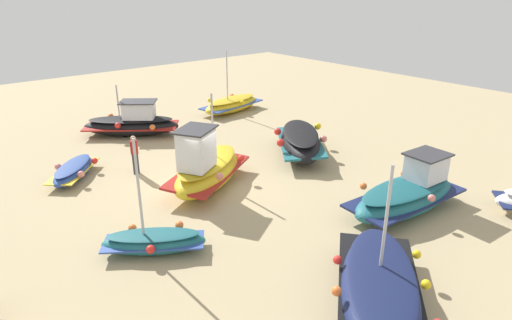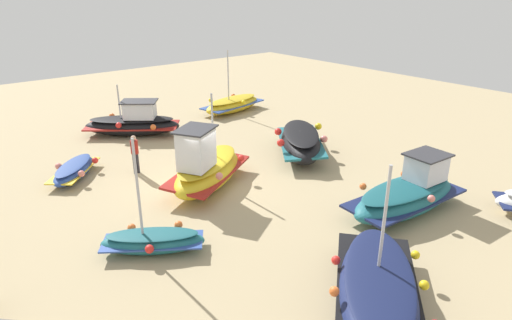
{
  "view_description": "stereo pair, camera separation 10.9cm",
  "coord_description": "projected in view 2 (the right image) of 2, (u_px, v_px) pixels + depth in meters",
  "views": [
    {
      "loc": [
        -13.8,
        8.73,
        7.65
      ],
      "look_at": [
        -0.83,
        -2.0,
        0.9
      ],
      "focal_mm": 30.99,
      "sensor_mm": 36.0,
      "label": 1
    },
    {
      "loc": [
        -13.86,
        8.65,
        7.65
      ],
      "look_at": [
        -0.83,
        -2.0,
        0.9
      ],
      "focal_mm": 30.99,
      "sensor_mm": 36.0,
      "label": 2
    }
  ],
  "objects": [
    {
      "name": "fishing_boat_7",
      "position": [
        153.0,
        241.0,
        13.43
      ],
      "size": [
        2.65,
        3.17,
        3.68
      ],
      "rotation": [
        0.0,
        0.0,
        4.1
      ],
      "color": "#1E6670",
      "rests_on": "ground_plane"
    },
    {
      "name": "fishing_boat_2",
      "position": [
        233.0,
        104.0,
        28.12
      ],
      "size": [
        2.44,
        4.64,
        3.93
      ],
      "rotation": [
        0.0,
        0.0,
        4.89
      ],
      "color": "gold",
      "rests_on": "ground_plane"
    },
    {
      "name": "fishing_boat_5",
      "position": [
        74.0,
        170.0,
        18.6
      ],
      "size": [
        2.99,
        2.85,
        0.63
      ],
      "rotation": [
        0.0,
        0.0,
        2.41
      ],
      "color": "#2D4C9E",
      "rests_on": "ground_plane"
    },
    {
      "name": "fishing_boat_1",
      "position": [
        206.0,
        168.0,
        17.51
      ],
      "size": [
        3.91,
        4.88,
        3.76
      ],
      "rotation": [
        0.0,
        0.0,
        2.1
      ],
      "color": "gold",
      "rests_on": "ground_plane"
    },
    {
      "name": "ground_plane",
      "position": [
        205.0,
        186.0,
        17.89
      ],
      "size": [
        53.44,
        53.44,
        0.0
      ],
      "primitive_type": "plane",
      "color": "tan"
    },
    {
      "name": "fishing_boat_3",
      "position": [
        378.0,
        291.0,
        10.87
      ],
      "size": [
        4.8,
        5.26,
        3.82
      ],
      "rotation": [
        0.0,
        0.0,
        2.26
      ],
      "color": "navy",
      "rests_on": "ground_plane"
    },
    {
      "name": "fishing_boat_0",
      "position": [
        408.0,
        194.0,
        15.7
      ],
      "size": [
        2.3,
        5.05,
        2.03
      ],
      "rotation": [
        0.0,
        0.0,
        4.64
      ],
      "color": "#1E6670",
      "rests_on": "ground_plane"
    },
    {
      "name": "person_walking",
      "position": [
        135.0,
        152.0,
        18.76
      ],
      "size": [
        0.32,
        0.32,
        1.72
      ],
      "rotation": [
        0.0,
        0.0,
        0.29
      ],
      "color": "#2D2D38",
      "rests_on": "ground_plane"
    },
    {
      "name": "fishing_boat_6",
      "position": [
        133.0,
        123.0,
        23.77
      ],
      "size": [
        4.47,
        5.06,
        2.75
      ],
      "rotation": [
        0.0,
        0.0,
        4.05
      ],
      "color": "black",
      "rests_on": "ground_plane"
    },
    {
      "name": "fishing_boat_4",
      "position": [
        300.0,
        142.0,
        20.93
      ],
      "size": [
        4.92,
        4.41,
        1.33
      ],
      "rotation": [
        0.0,
        0.0,
        2.48
      ],
      "color": "black",
      "rests_on": "ground_plane"
    }
  ]
}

